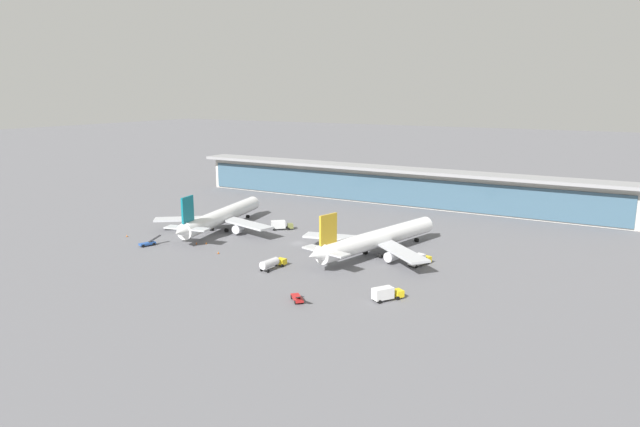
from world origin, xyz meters
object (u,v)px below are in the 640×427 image
object	(u,v)px
service_truck_by_tail_yellow	(272,263)
service_truck_on_taxiway_blue	(148,243)
service_truck_under_wing_yellow	(419,259)
service_truck_mid_apron_yellow	(386,293)
airliner_left_stand	(221,217)
safety_cone_alpha	(127,236)
airliner_centre_stand	(376,239)
safety_cone_charlie	(206,243)
service_truck_at_far_stand_olive	(281,225)
safety_cone_delta	(196,243)
safety_cone_bravo	(218,253)
service_truck_near_nose_red	(297,298)

from	to	relation	value
service_truck_by_tail_yellow	service_truck_on_taxiway_blue	size ratio (longest dim) A/B	1.28
service_truck_under_wing_yellow	service_truck_mid_apron_yellow	size ratio (longest dim) A/B	1.04
airliner_left_stand	service_truck_on_taxiway_blue	bearing A→B (deg)	-103.91
safety_cone_alpha	airliner_centre_stand	bearing A→B (deg)	14.85
airliner_left_stand	safety_cone_alpha	bearing A→B (deg)	-133.55
service_truck_by_tail_yellow	safety_cone_charlie	bearing A→B (deg)	161.41
service_truck_at_far_stand_olive	safety_cone_delta	distance (m)	30.60
service_truck_under_wing_yellow	safety_cone_charlie	bearing A→B (deg)	-169.80
service_truck_on_taxiway_blue	service_truck_at_far_stand_olive	size ratio (longest dim) A/B	0.98
airliner_left_stand	safety_cone_alpha	distance (m)	30.19
service_truck_at_far_stand_olive	service_truck_on_taxiway_blue	bearing A→B (deg)	-122.11
service_truck_mid_apron_yellow	safety_cone_bravo	distance (m)	57.26
service_truck_near_nose_red	service_truck_at_far_stand_olive	xyz separation A→B (m)	(-40.37, 53.70, 0.88)
service_truck_by_tail_yellow	safety_cone_charlie	distance (m)	33.36
service_truck_near_nose_red	safety_cone_delta	world-z (taller)	service_truck_near_nose_red
airliner_centre_stand	service_truck_at_far_stand_olive	xyz separation A→B (m)	(-40.28, 11.76, -3.01)
service_truck_under_wing_yellow	safety_cone_bravo	bearing A→B (deg)	-161.59
airliner_centre_stand	service_truck_on_taxiway_blue	bearing A→B (deg)	-158.43
service_truck_on_taxiway_blue	service_truck_under_wing_yellow	bearing A→B (deg)	15.65
service_truck_near_nose_red	service_truck_at_far_stand_olive	bearing A→B (deg)	126.94
airliner_centre_stand	service_truck_by_tail_yellow	xyz separation A→B (m)	(-18.01, -25.45, -3.00)
safety_cone_charlie	service_truck_mid_apron_yellow	bearing A→B (deg)	-14.23
airliner_centre_stand	service_truck_on_taxiway_blue	distance (m)	68.26
safety_cone_alpha	service_truck_on_taxiway_blue	bearing A→B (deg)	-17.75
airliner_left_stand	service_truck_under_wing_yellow	world-z (taller)	airliner_left_stand
service_truck_by_tail_yellow	service_truck_at_far_stand_olive	world-z (taller)	service_truck_at_far_stand_olive
service_truck_under_wing_yellow	service_truck_mid_apron_yellow	bearing A→B (deg)	-84.30
airliner_left_stand	safety_cone_charlie	xyz separation A→B (m)	(7.29, -15.93, -4.39)
service_truck_under_wing_yellow	service_truck_near_nose_red	bearing A→B (deg)	-109.69
airliner_centre_stand	service_truck_mid_apron_yellow	world-z (taller)	airliner_centre_stand
safety_cone_bravo	safety_cone_delta	distance (m)	13.32
service_truck_near_nose_red	service_truck_under_wing_yellow	bearing A→B (deg)	70.31
service_truck_near_nose_red	service_truck_on_taxiway_blue	distance (m)	65.68
service_truck_near_nose_red	safety_cone_delta	distance (m)	58.02
service_truck_on_taxiway_blue	safety_cone_delta	distance (m)	14.24
service_truck_at_far_stand_olive	safety_cone_alpha	size ratio (longest dim) A/B	10.01
service_truck_on_taxiway_blue	service_truck_at_far_stand_olive	distance (m)	43.46
airliner_centre_stand	safety_cone_delta	distance (m)	54.75
service_truck_by_tail_yellow	service_truck_at_far_stand_olive	distance (m)	43.36
service_truck_by_tail_yellow	safety_cone_alpha	world-z (taller)	service_truck_by_tail_yellow
safety_cone_delta	service_truck_near_nose_red	bearing A→B (deg)	-26.04
airliner_centre_stand	service_truck_near_nose_red	distance (m)	42.12
service_truck_at_far_stand_olive	safety_cone_charlie	bearing A→B (deg)	-109.34
service_truck_under_wing_yellow	safety_cone_bravo	xyz separation A→B (m)	(-53.46, -17.79, -1.37)
airliner_centre_stand	service_truck_by_tail_yellow	size ratio (longest dim) A/B	6.32
airliner_left_stand	safety_cone_charlie	bearing A→B (deg)	-65.41
airliner_left_stand	airliner_centre_stand	world-z (taller)	same
safety_cone_alpha	safety_cone_charlie	bearing A→B (deg)	11.59
service_truck_at_far_stand_olive	safety_cone_bravo	distance (m)	32.99
service_truck_near_nose_red	airliner_left_stand	bearing A→B (deg)	142.94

